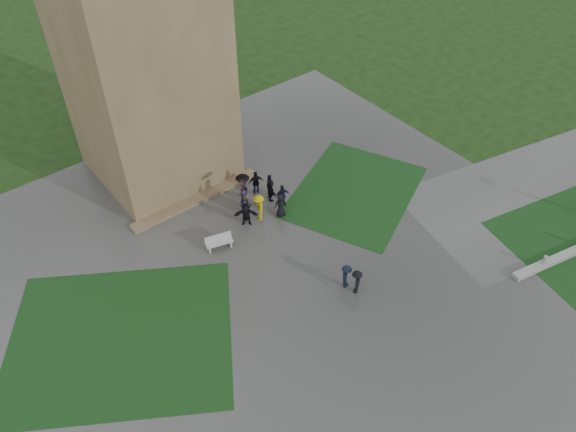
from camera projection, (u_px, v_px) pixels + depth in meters
ground at (302, 305)px, 29.65m from camera, size 120.00×120.00×0.00m
plaza at (279, 282)px, 30.79m from camera, size 34.00×34.00×0.02m
lawn_inset_left at (121, 338)px, 28.07m from camera, size 14.10×13.46×0.01m
lawn_inset_right at (355, 192)px, 36.38m from camera, size 11.12×10.15×0.01m
tower at (139, 43)px, 32.17m from camera, size 8.00×8.00×18.00m
tower_plinth at (197, 199)px, 35.66m from camera, size 9.00×0.80×0.22m
bench at (219, 242)px, 32.38m from camera, size 1.66×0.91×0.92m
visitor_cluster at (256, 196)px, 34.23m from camera, size 4.02×3.52×2.63m
pedestrian_mid at (346, 276)px, 30.07m from camera, size 0.98×1.09×1.52m
pedestrian_near at (356, 282)px, 29.77m from camera, size 1.11×1.01×1.54m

